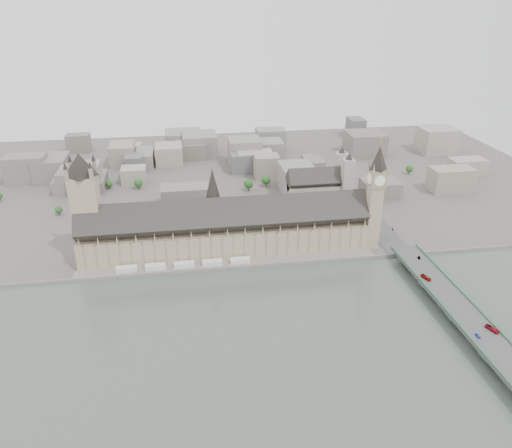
{
  "coord_description": "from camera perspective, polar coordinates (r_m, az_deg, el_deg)",
  "views": [
    {
      "loc": [
        -35.84,
        -396.8,
        224.36
      ],
      "look_at": [
        29.89,
        27.51,
        22.73
      ],
      "focal_mm": 35.0,
      "sensor_mm": 36.0,
      "label": 1
    }
  ],
  "objects": [
    {
      "name": "central_tower",
      "position": [
        455.12,
        -4.95,
        3.61
      ],
      "size": [
        13.0,
        13.0,
        48.0
      ],
      "color": "gray",
      "rests_on": "ground"
    },
    {
      "name": "elizabeth_tower",
      "position": [
        470.89,
        13.52,
        3.76
      ],
      "size": [
        17.0,
        17.0,
        107.5
      ],
      "color": "#9C8369",
      "rests_on": "ground"
    },
    {
      "name": "red_bus_north",
      "position": [
        432.49,
        18.84,
        -5.81
      ],
      "size": [
        5.35,
        10.03,
        2.74
      ],
      "primitive_type": "imported",
      "rotation": [
        0.0,
        0.0,
        0.33
      ],
      "color": "maroon",
      "rests_on": "westminster_bridge"
    },
    {
      "name": "westminster_bridge",
      "position": [
        427.64,
        20.45,
        -7.48
      ],
      "size": [
        25.0,
        325.0,
        10.25
      ],
      "primitive_type": "cube",
      "color": "#474749",
      "rests_on": "ground"
    },
    {
      "name": "bridge_parapets",
      "position": [
        393.52,
        23.58,
        -10.12
      ],
      "size": [
        25.0,
        235.0,
        1.15
      ],
      "primitive_type": null,
      "color": "#376547",
      "rests_on": "westminster_bridge"
    },
    {
      "name": "palace_of_westminster",
      "position": [
        464.14,
        -3.5,
        -0.65
      ],
      "size": [
        265.0,
        40.73,
        55.44
      ],
      "color": "#9C8369",
      "rests_on": "ground"
    },
    {
      "name": "ground",
      "position": [
        457.25,
        -3.18,
        -4.27
      ],
      "size": [
        900.0,
        900.0,
        0.0
      ],
      "primitive_type": "plane",
      "color": "#595651",
      "rests_on": "ground"
    },
    {
      "name": "victoria_tower",
      "position": [
        463.47,
        -18.88,
        2.33
      ],
      "size": [
        30.0,
        30.0,
        100.0
      ],
      "color": "#9C8369",
      "rests_on": "ground"
    },
    {
      "name": "red_bus_south",
      "position": [
        388.95,
        25.36,
        -10.8
      ],
      "size": [
        5.75,
        10.39,
        2.84
      ],
      "primitive_type": "imported",
      "rotation": [
        0.0,
        0.0,
        0.35
      ],
      "color": "#A51423",
      "rests_on": "westminster_bridge"
    },
    {
      "name": "embankment_wall",
      "position": [
        443.54,
        -2.99,
        -5.05
      ],
      "size": [
        600.0,
        1.5,
        3.0
      ],
      "primitive_type": "cube",
      "color": "gray",
      "rests_on": "ground"
    },
    {
      "name": "car_blue",
      "position": [
        379.48,
        24.02,
        -11.58
      ],
      "size": [
        2.01,
        4.83,
        1.63
      ],
      "primitive_type": "imported",
      "rotation": [
        0.0,
        0.0,
        0.02
      ],
      "color": "#1B40B3",
      "rests_on": "westminster_bridge"
    },
    {
      "name": "terrace_tents",
      "position": [
        447.8,
        -8.22,
        -4.61
      ],
      "size": [
        118.0,
        7.0,
        4.0
      ],
      "color": "white",
      "rests_on": "river_terrace"
    },
    {
      "name": "city_skyline_inland",
      "position": [
        674.81,
        -5.39,
        7.33
      ],
      "size": [
        720.0,
        360.0,
        38.0
      ],
      "primitive_type": null,
      "color": "gray",
      "rests_on": "ground"
    },
    {
      "name": "car_silver",
      "position": [
        462.6,
        18.14,
        -3.68
      ],
      "size": [
        3.06,
        4.97,
        1.55
      ],
      "primitive_type": "imported",
      "rotation": [
        0.0,
        0.0,
        -0.33
      ],
      "color": "gray",
      "rests_on": "westminster_bridge"
    },
    {
      "name": "westminster_abbey",
      "position": [
        550.57,
        7.29,
        3.72
      ],
      "size": [
        68.0,
        36.0,
        64.0
      ],
      "color": "#9F9B8F",
      "rests_on": "ground"
    },
    {
      "name": "car_approach",
      "position": [
        509.18,
        15.38,
        -0.59
      ],
      "size": [
        2.95,
        5.18,
        1.41
      ],
      "primitive_type": "imported",
      "rotation": [
        0.0,
        0.0,
        -0.21
      ],
      "color": "gray",
      "rests_on": "westminster_bridge"
    },
    {
      "name": "river_thames",
      "position": [
        324.59,
        -0.01,
        -18.57
      ],
      "size": [
        600.0,
        600.0,
        0.0
      ],
      "primitive_type": "plane",
      "color": "#4B584D",
      "rests_on": "ground"
    },
    {
      "name": "river_terrace",
      "position": [
        450.26,
        -3.09,
        -4.63
      ],
      "size": [
        270.0,
        15.0,
        2.0
      ],
      "primitive_type": "cube",
      "color": "gray",
      "rests_on": "ground"
    },
    {
      "name": "park_trees",
      "position": [
        506.33,
        -5.03,
        -0.31
      ],
      "size": [
        110.0,
        30.0,
        15.0
      ],
      "primitive_type": null,
      "color": "#204E1C",
      "rests_on": "ground"
    }
  ]
}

